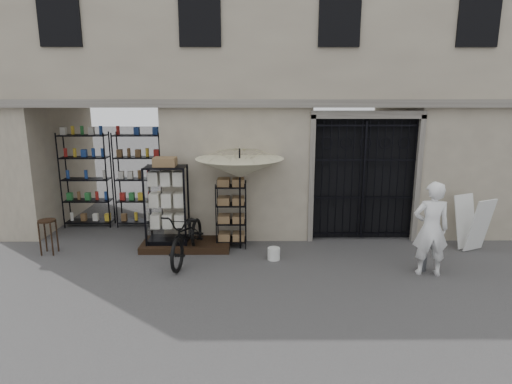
{
  "coord_description": "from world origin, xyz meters",
  "views": [
    {
      "loc": [
        -0.87,
        -7.76,
        3.44
      ],
      "look_at": [
        -0.8,
        1.4,
        1.35
      ],
      "focal_mm": 30.0,
      "sensor_mm": 36.0,
      "label": 1
    }
  ],
  "objects_px": {
    "market_umbrella": "(240,163)",
    "easel_sign": "(473,223)",
    "steel_bollard": "(424,253)",
    "wire_rack": "(231,215)",
    "wooden_stool": "(48,236)",
    "display_cabinet": "(167,209)",
    "white_bucket": "(274,254)",
    "shopkeeper": "(427,274)",
    "bicycle": "(189,259)"
  },
  "relations": [
    {
      "from": "easel_sign",
      "to": "steel_bollard",
      "type": "bearing_deg",
      "value": -167.1
    },
    {
      "from": "wire_rack",
      "to": "steel_bollard",
      "type": "bearing_deg",
      "value": -32.01
    },
    {
      "from": "market_umbrella",
      "to": "steel_bollard",
      "type": "height_order",
      "value": "market_umbrella"
    },
    {
      "from": "market_umbrella",
      "to": "white_bucket",
      "type": "height_order",
      "value": "market_umbrella"
    },
    {
      "from": "wooden_stool",
      "to": "shopkeeper",
      "type": "xyz_separation_m",
      "value": [
        7.93,
        -1.16,
        -0.41
      ]
    },
    {
      "from": "white_bucket",
      "to": "wooden_stool",
      "type": "height_order",
      "value": "wooden_stool"
    },
    {
      "from": "wire_rack",
      "to": "market_umbrella",
      "type": "bearing_deg",
      "value": -50.63
    },
    {
      "from": "display_cabinet",
      "to": "wire_rack",
      "type": "xyz_separation_m",
      "value": [
        1.43,
        0.16,
        -0.2
      ]
    },
    {
      "from": "wire_rack",
      "to": "shopkeeper",
      "type": "relative_size",
      "value": 0.82
    },
    {
      "from": "market_umbrella",
      "to": "easel_sign",
      "type": "distance_m",
      "value": 5.4
    },
    {
      "from": "wire_rack",
      "to": "wooden_stool",
      "type": "distance_m",
      "value": 4.05
    },
    {
      "from": "steel_bollard",
      "to": "display_cabinet",
      "type": "bearing_deg",
      "value": 166.18
    },
    {
      "from": "market_umbrella",
      "to": "easel_sign",
      "type": "height_order",
      "value": "market_umbrella"
    },
    {
      "from": "shopkeeper",
      "to": "market_umbrella",
      "type": "bearing_deg",
      "value": -16.1
    },
    {
      "from": "easel_sign",
      "to": "wooden_stool",
      "type": "bearing_deg",
      "value": 156.55
    },
    {
      "from": "display_cabinet",
      "to": "wooden_stool",
      "type": "height_order",
      "value": "display_cabinet"
    },
    {
      "from": "bicycle",
      "to": "wooden_stool",
      "type": "distance_m",
      "value": 3.17
    },
    {
      "from": "market_umbrella",
      "to": "shopkeeper",
      "type": "bearing_deg",
      "value": -21.44
    },
    {
      "from": "bicycle",
      "to": "display_cabinet",
      "type": "bearing_deg",
      "value": 137.67
    },
    {
      "from": "steel_bollard",
      "to": "easel_sign",
      "type": "height_order",
      "value": "easel_sign"
    },
    {
      "from": "wire_rack",
      "to": "market_umbrella",
      "type": "xyz_separation_m",
      "value": [
        0.21,
        -0.17,
        1.25
      ]
    },
    {
      "from": "display_cabinet",
      "to": "easel_sign",
      "type": "height_order",
      "value": "display_cabinet"
    },
    {
      "from": "wire_rack",
      "to": "market_umbrella",
      "type": "relative_size",
      "value": 0.55
    },
    {
      "from": "wooden_stool",
      "to": "easel_sign",
      "type": "relative_size",
      "value": 0.64
    },
    {
      "from": "display_cabinet",
      "to": "steel_bollard",
      "type": "distance_m",
      "value": 5.51
    },
    {
      "from": "bicycle",
      "to": "easel_sign",
      "type": "height_order",
      "value": "easel_sign"
    },
    {
      "from": "market_umbrella",
      "to": "wooden_stool",
      "type": "relative_size",
      "value": 3.56
    },
    {
      "from": "bicycle",
      "to": "steel_bollard",
      "type": "relative_size",
      "value": 2.73
    },
    {
      "from": "bicycle",
      "to": "wooden_stool",
      "type": "xyz_separation_m",
      "value": [
        -3.13,
        0.37,
        0.41
      ]
    },
    {
      "from": "shopkeeper",
      "to": "easel_sign",
      "type": "distance_m",
      "value": 2.12
    },
    {
      "from": "white_bucket",
      "to": "shopkeeper",
      "type": "distance_m",
      "value": 3.08
    },
    {
      "from": "display_cabinet",
      "to": "white_bucket",
      "type": "distance_m",
      "value": 2.6
    },
    {
      "from": "steel_bollard",
      "to": "shopkeeper",
      "type": "relative_size",
      "value": 0.41
    },
    {
      "from": "easel_sign",
      "to": "white_bucket",
      "type": "bearing_deg",
      "value": 162.66
    },
    {
      "from": "easel_sign",
      "to": "market_umbrella",
      "type": "bearing_deg",
      "value": 154.2
    },
    {
      "from": "wire_rack",
      "to": "shopkeeper",
      "type": "distance_m",
      "value": 4.31
    },
    {
      "from": "display_cabinet",
      "to": "wooden_stool",
      "type": "xyz_separation_m",
      "value": [
        -2.57,
        -0.31,
        -0.53
      ]
    },
    {
      "from": "display_cabinet",
      "to": "bicycle",
      "type": "xyz_separation_m",
      "value": [
        0.55,
        -0.68,
        -0.94
      ]
    },
    {
      "from": "wooden_stool",
      "to": "easel_sign",
      "type": "xyz_separation_m",
      "value": [
        9.44,
        0.18,
        0.22
      ]
    },
    {
      "from": "wire_rack",
      "to": "steel_bollard",
      "type": "xyz_separation_m",
      "value": [
        3.89,
        -1.47,
        -0.36
      ]
    },
    {
      "from": "wooden_stool",
      "to": "shopkeeper",
      "type": "bearing_deg",
      "value": -8.34
    },
    {
      "from": "wire_rack",
      "to": "bicycle",
      "type": "distance_m",
      "value": 1.42
    },
    {
      "from": "display_cabinet",
      "to": "easel_sign",
      "type": "bearing_deg",
      "value": 8.37
    },
    {
      "from": "white_bucket",
      "to": "bicycle",
      "type": "relative_size",
      "value": 0.13
    },
    {
      "from": "steel_bollard",
      "to": "easel_sign",
      "type": "relative_size",
      "value": 0.63
    },
    {
      "from": "market_umbrella",
      "to": "easel_sign",
      "type": "xyz_separation_m",
      "value": [
        5.23,
        -0.12,
        -1.36
      ]
    },
    {
      "from": "bicycle",
      "to": "wooden_stool",
      "type": "height_order",
      "value": "bicycle"
    },
    {
      "from": "wooden_stool",
      "to": "shopkeeper",
      "type": "distance_m",
      "value": 8.02
    },
    {
      "from": "white_bucket",
      "to": "wooden_stool",
      "type": "bearing_deg",
      "value": 175.51
    },
    {
      "from": "display_cabinet",
      "to": "white_bucket",
      "type": "relative_size",
      "value": 7.13
    }
  ]
}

